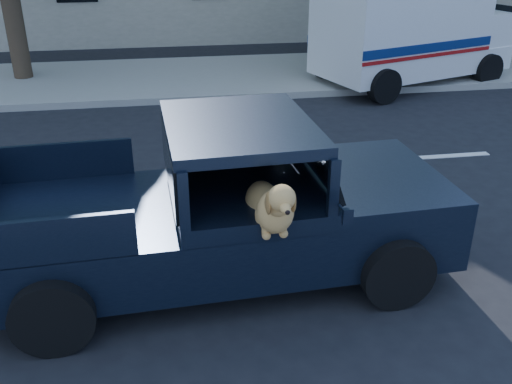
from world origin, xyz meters
The scene contains 5 objects.
ground centered at (0.00, 0.00, 0.00)m, with size 120.00×120.00×0.00m, color black.
far_sidewalk centered at (0.00, 9.20, 0.07)m, with size 60.00×4.00×0.15m, color gray.
lane_stripes centered at (2.00, 3.40, 0.01)m, with size 21.60×0.14×0.01m, color silver, non-canonical shape.
pickup_truck centered at (-0.21, 0.50, 0.60)m, with size 5.07×2.63×1.78m.
mail_truck centered at (5.19, 8.01, 1.10)m, with size 5.01×3.52×2.51m.
Camera 1 is at (-0.61, -4.96, 3.64)m, focal length 40.00 mm.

